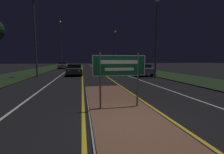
# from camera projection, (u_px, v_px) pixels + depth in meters

# --- Properties ---
(ground_plane) EXTENTS (160.00, 160.00, 0.00)m
(ground_plane) POSITION_uv_depth(u_px,v_px,m) (131.00, 125.00, 4.64)
(ground_plane) COLOR black
(median_island) EXTENTS (2.50, 10.11, 0.10)m
(median_island) POSITION_uv_depth(u_px,v_px,m) (119.00, 108.00, 6.10)
(median_island) COLOR #999993
(median_island) RESTS_ON ground_plane
(verge_left) EXTENTS (5.00, 100.00, 0.08)m
(verge_left) POSITION_uv_depth(u_px,v_px,m) (27.00, 73.00, 22.26)
(verge_left) COLOR #1E3319
(verge_left) RESTS_ON ground_plane
(verge_right) EXTENTS (5.00, 100.00, 0.08)m
(verge_right) POSITION_uv_depth(u_px,v_px,m) (146.00, 71.00, 25.97)
(verge_right) COLOR #1E3319
(verge_right) RESTS_ON ground_plane
(centre_line_yellow_left) EXTENTS (0.12, 70.00, 0.01)m
(centre_line_yellow_left) POSITION_uv_depth(u_px,v_px,m) (82.00, 70.00, 28.71)
(centre_line_yellow_left) COLOR gold
(centre_line_yellow_left) RESTS_ON ground_plane
(centre_line_yellow_right) EXTENTS (0.12, 70.00, 0.01)m
(centre_line_yellow_right) POSITION_uv_depth(u_px,v_px,m) (97.00, 70.00, 29.27)
(centre_line_yellow_right) COLOR gold
(centre_line_yellow_right) RESTS_ON ground_plane
(lane_line_white_left) EXTENTS (0.12, 70.00, 0.01)m
(lane_line_white_left) POSITION_uv_depth(u_px,v_px,m) (67.00, 70.00, 28.17)
(lane_line_white_left) COLOR silver
(lane_line_white_left) RESTS_ON ground_plane
(lane_line_white_right) EXTENTS (0.12, 70.00, 0.01)m
(lane_line_white_right) POSITION_uv_depth(u_px,v_px,m) (111.00, 70.00, 29.81)
(lane_line_white_right) COLOR silver
(lane_line_white_right) RESTS_ON ground_plane
(edge_line_white_left) EXTENTS (0.10, 70.00, 0.01)m
(edge_line_white_left) POSITION_uv_depth(u_px,v_px,m) (50.00, 71.00, 27.58)
(edge_line_white_left) COLOR silver
(edge_line_white_left) RESTS_ON ground_plane
(edge_line_white_right) EXTENTS (0.10, 70.00, 0.01)m
(edge_line_white_right) POSITION_uv_depth(u_px,v_px,m) (125.00, 70.00, 30.39)
(edge_line_white_right) COLOR silver
(edge_line_white_right) RESTS_ON ground_plane
(highway_sign) EXTENTS (2.13, 0.07, 2.19)m
(highway_sign) POSITION_uv_depth(u_px,v_px,m) (119.00, 68.00, 5.91)
(highway_sign) COLOR #56565B
(highway_sign) RESTS_ON median_island
(streetlight_left_near) EXTENTS (0.58, 0.58, 9.17)m
(streetlight_left_near) POSITION_uv_depth(u_px,v_px,m) (34.00, 22.00, 16.54)
(streetlight_left_near) COLOR #56565B
(streetlight_left_near) RESTS_ON ground_plane
(streetlight_left_far) EXTENTS (0.50, 0.50, 11.00)m
(streetlight_left_far) POSITION_uv_depth(u_px,v_px,m) (61.00, 40.00, 35.18)
(streetlight_left_far) COLOR #56565B
(streetlight_left_far) RESTS_ON ground_plane
(streetlight_right_near) EXTENTS (0.54, 0.54, 8.50)m
(streetlight_right_near) POSITION_uv_depth(u_px,v_px,m) (157.00, 26.00, 15.77)
(streetlight_right_near) COLOR #56565B
(streetlight_right_near) RESTS_ON ground_plane
(streetlight_right_far) EXTENTS (0.55, 0.55, 8.58)m
(streetlight_right_far) POSITION_uv_depth(u_px,v_px,m) (115.00, 44.00, 34.38)
(streetlight_right_far) COLOR #56565B
(streetlight_right_far) RESTS_ON ground_plane
(car_receding_0) EXTENTS (2.00, 4.25, 1.44)m
(car_receding_0) POSITION_uv_depth(u_px,v_px,m) (141.00, 69.00, 19.06)
(car_receding_0) COLOR #B7B7BC
(car_receding_0) RESTS_ON ground_plane
(car_receding_1) EXTENTS (1.97, 4.76, 1.42)m
(car_receding_1) POSITION_uv_depth(u_px,v_px,m) (120.00, 66.00, 30.24)
(car_receding_1) COLOR maroon
(car_receding_1) RESTS_ON ground_plane
(car_receding_2) EXTENTS (1.98, 4.43, 1.40)m
(car_receding_2) POSITION_uv_depth(u_px,v_px,m) (99.00, 65.00, 36.43)
(car_receding_2) COLOR #B7B7BC
(car_receding_2) RESTS_ON ground_plane
(car_approaching_0) EXTENTS (1.99, 4.14, 1.42)m
(car_approaching_0) POSITION_uv_depth(u_px,v_px,m) (75.00, 70.00, 19.35)
(car_approaching_0) COLOR #4C514C
(car_approaching_0) RESTS_ON ground_plane
(car_approaching_1) EXTENTS (1.84, 4.36, 1.57)m
(car_approaching_1) POSITION_uv_depth(u_px,v_px,m) (63.00, 65.00, 33.96)
(car_approaching_1) COLOR silver
(car_approaching_1) RESTS_ON ground_plane
(warning_sign) EXTENTS (0.60, 0.06, 2.15)m
(warning_sign) POSITION_uv_depth(u_px,v_px,m) (139.00, 63.00, 29.46)
(warning_sign) COLOR #56565B
(warning_sign) RESTS_ON verge_right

